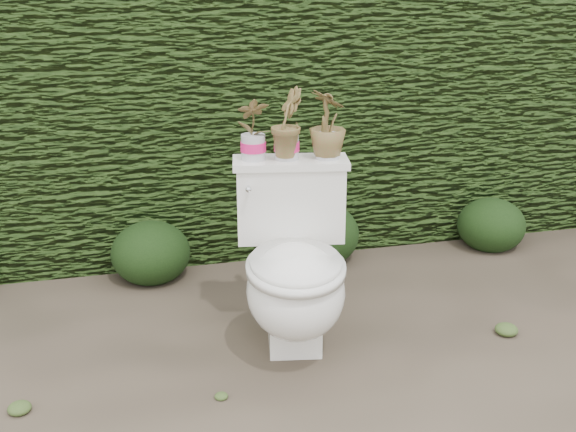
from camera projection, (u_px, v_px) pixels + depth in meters
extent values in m
plane|color=brown|center=(290.00, 364.00, 3.01)|extent=(60.00, 60.00, 0.00)
cube|color=#33501A|center=(224.00, 101.00, 4.19)|extent=(8.00, 1.00, 1.60)
cube|color=white|center=(294.00, 322.00, 3.15)|extent=(0.27, 0.33, 0.20)
ellipsoid|color=white|center=(296.00, 291.00, 2.98)|extent=(0.49, 0.58, 0.39)
cube|color=white|center=(291.00, 203.00, 3.19)|extent=(0.49, 0.25, 0.34)
cube|color=white|center=(291.00, 162.00, 3.12)|extent=(0.53, 0.28, 0.03)
cylinder|color=silver|center=(249.00, 188.00, 3.05)|extent=(0.03, 0.06, 0.02)
sphere|color=silver|center=(249.00, 190.00, 3.02)|extent=(0.03, 0.03, 0.03)
imported|color=#267A26|center=(253.00, 130.00, 3.06)|extent=(0.14, 0.10, 0.26)
imported|color=#267A26|center=(287.00, 126.00, 3.07)|extent=(0.19, 0.20, 0.29)
imported|color=#267A26|center=(328.00, 126.00, 3.08)|extent=(0.21, 0.21, 0.28)
ellipsoid|color=#1D3512|center=(150.00, 248.00, 3.76)|extent=(0.41, 0.41, 0.33)
ellipsoid|color=#1D3512|center=(320.00, 229.00, 3.99)|extent=(0.44, 0.44, 0.35)
ellipsoid|color=#1D3512|center=(492.00, 220.00, 4.17)|extent=(0.39, 0.39, 0.31)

